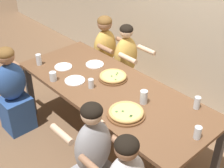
{
  "coord_description": "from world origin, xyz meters",
  "views": [
    {
      "loc": [
        2.09,
        -1.9,
        2.62
      ],
      "look_at": [
        0.0,
        0.0,
        0.83
      ],
      "focal_mm": 50.0,
      "sensor_mm": 36.0,
      "label": 1
    }
  ],
  "objects": [
    {
      "name": "drinking_glass_e",
      "position": [
        0.42,
        0.05,
        0.84
      ],
      "size": [
        0.08,
        0.08,
        0.14
      ],
      "color": "silver",
      "rests_on": "dining_table"
    },
    {
      "name": "diner_far_midleft",
      "position": [
        -0.49,
        0.7,
        0.53
      ],
      "size": [
        0.51,
        0.4,
        1.17
      ],
      "rotation": [
        0.0,
        0.0,
        -1.57
      ],
      "color": "gold",
      "rests_on": "ground"
    },
    {
      "name": "drinking_glass_b",
      "position": [
        1.08,
        0.01,
        0.83
      ],
      "size": [
        0.07,
        0.07,
        0.12
      ],
      "color": "silver",
      "rests_on": "dining_table"
    },
    {
      "name": "ground_plane",
      "position": [
        0.0,
        0.0,
        0.0
      ],
      "size": [
        18.0,
        18.0,
        0.0
      ],
      "primitive_type": "plane",
      "color": "brown",
      "rests_on": "ground"
    },
    {
      "name": "pizza_board_second",
      "position": [
        -0.13,
        0.14,
        0.81
      ],
      "size": [
        0.33,
        0.33,
        0.05
      ],
      "color": "brown",
      "rests_on": "dining_table"
    },
    {
      "name": "drinking_glass_a",
      "position": [
        0.83,
        0.37,
        0.83
      ],
      "size": [
        0.06,
        0.06,
        0.13
      ],
      "color": "silver",
      "rests_on": "dining_table"
    },
    {
      "name": "empty_plate_c",
      "position": [
        -0.39,
        -0.21,
        0.78
      ],
      "size": [
        0.23,
        0.23,
        0.02
      ],
      "color": "white",
      "rests_on": "dining_table"
    },
    {
      "name": "dining_table",
      "position": [
        0.0,
        0.0,
        0.7
      ],
      "size": [
        2.38,
        0.95,
        0.78
      ],
      "color": "brown",
      "rests_on": "ground"
    },
    {
      "name": "drinking_glass_d",
      "position": [
        -0.16,
        -0.16,
        0.83
      ],
      "size": [
        0.06,
        0.06,
        0.11
      ],
      "color": "silver",
      "rests_on": "dining_table"
    },
    {
      "name": "diner_near_left",
      "position": [
        -1.0,
        -0.7,
        0.52
      ],
      "size": [
        0.51,
        0.4,
        1.13
      ],
      "rotation": [
        0.0,
        0.0,
        1.57
      ],
      "color": "#2D5193",
      "rests_on": "ground"
    },
    {
      "name": "empty_plate_a",
      "position": [
        -0.73,
        -0.13,
        0.78
      ],
      "size": [
        0.21,
        0.21,
        0.02
      ],
      "color": "white",
      "rests_on": "dining_table"
    },
    {
      "name": "empty_plate_b",
      "position": [
        -0.53,
        0.19,
        0.78
      ],
      "size": [
        0.22,
        0.22,
        0.02
      ],
      "color": "white",
      "rests_on": "dining_table"
    },
    {
      "name": "diner_near_midright",
      "position": [
        0.52,
        -0.7,
        0.54
      ],
      "size": [
        0.51,
        0.4,
        1.18
      ],
      "rotation": [
        0.0,
        0.0,
        1.57
      ],
      "color": "#99999E",
      "rests_on": "ground"
    },
    {
      "name": "cocktail_glass_blue",
      "position": [
        -0.56,
        -0.38,
        0.82
      ],
      "size": [
        0.08,
        0.08,
        0.13
      ],
      "color": "silver",
      "rests_on": "dining_table"
    },
    {
      "name": "pizza_board_main",
      "position": [
        0.44,
        -0.22,
        0.81
      ],
      "size": [
        0.37,
        0.37,
        0.05
      ],
      "color": "brown",
      "rests_on": "dining_table"
    },
    {
      "name": "drinking_glass_c",
      "position": [
        -0.99,
        -0.3,
        0.84
      ],
      "size": [
        0.07,
        0.07,
        0.14
      ],
      "color": "silver",
      "rests_on": "dining_table"
    },
    {
      "name": "diner_far_left",
      "position": [
        -0.91,
        0.7,
        0.54
      ],
      "size": [
        0.51,
        0.4,
        1.17
      ],
      "rotation": [
        0.0,
        0.0,
        -1.57
      ],
      "color": "gold",
      "rests_on": "ground"
    }
  ]
}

